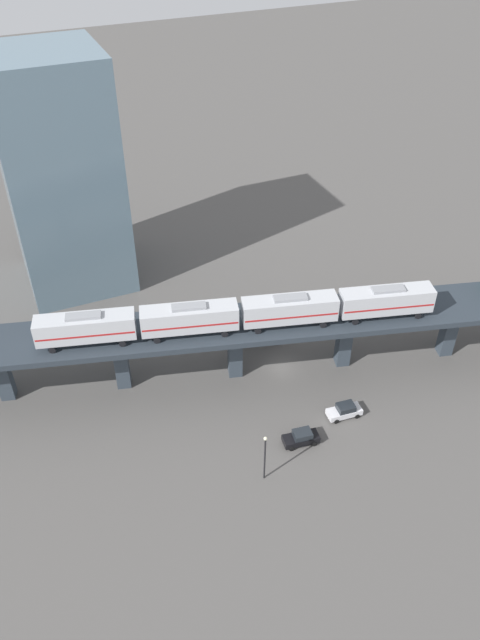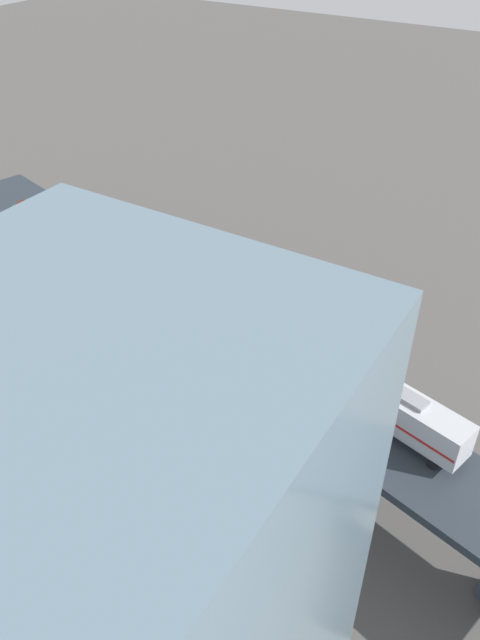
% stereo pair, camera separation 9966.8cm
% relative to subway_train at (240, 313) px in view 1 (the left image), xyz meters
% --- Properties ---
extents(ground_plane, '(400.00, 400.00, 0.00)m').
position_rel_subway_train_xyz_m(ground_plane, '(-0.21, -6.18, -11.33)').
color(ground_plane, '#514F4C').
extents(elevated_viaduct, '(31.90, 91.04, 8.79)m').
position_rel_subway_train_xyz_m(elevated_viaduct, '(-0.26, -6.38, -3.82)').
color(elevated_viaduct, '#283039').
rests_on(elevated_viaduct, ground).
extents(subway_train, '(15.58, 48.83, 4.45)m').
position_rel_subway_train_xyz_m(subway_train, '(0.00, 0.00, 0.00)').
color(subway_train, silver).
rests_on(subway_train, elevated_viaduct).
extents(street_car_white, '(2.28, 4.55, 1.89)m').
position_rel_subway_train_xyz_m(street_car_white, '(-11.33, -9.50, -10.39)').
color(street_car_white, silver).
rests_on(street_car_white, ground).
extents(street_car_black, '(2.42, 4.61, 1.89)m').
position_rel_subway_train_xyz_m(street_car_black, '(-13.09, -2.40, -10.39)').
color(street_car_black, black).
rests_on(street_car_black, ground).
extents(delivery_truck, '(4.34, 7.54, 3.20)m').
position_rel_subway_train_xyz_m(delivery_truck, '(7.40, -6.05, -9.57)').
color(delivery_truck, '#333338').
rests_on(delivery_truck, ground).
extents(street_lamp, '(0.44, 0.44, 6.94)m').
position_rel_subway_train_xyz_m(street_lamp, '(-16.03, 3.92, -7.22)').
color(street_lamp, black).
rests_on(street_lamp, ground).
extents(office_tower, '(16.00, 16.00, 36.00)m').
position_rel_subway_train_xyz_m(office_tower, '(33.36, 14.60, 6.67)').
color(office_tower, slate).
rests_on(office_tower, ground).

